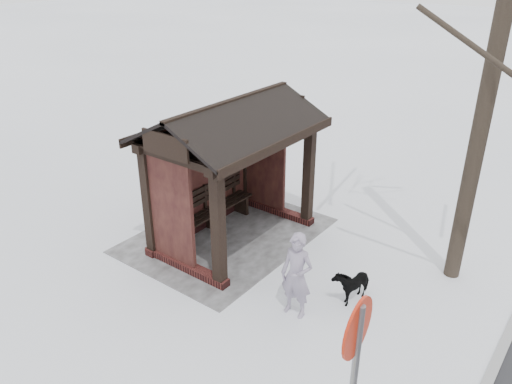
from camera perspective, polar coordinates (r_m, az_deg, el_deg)
ground at (r=10.92m, az=-2.49°, el=-5.29°), size 120.00×120.00×0.00m
kerb at (r=9.10m, az=26.44°, el=-15.48°), size 120.00×0.15×0.06m
trampled_patch at (r=11.03m, az=-3.29°, el=-4.93°), size 4.20×3.20×0.02m
bus_shelter at (r=10.09m, az=-3.41°, el=5.63°), size 3.60×2.40×3.09m
pedestrian at (r=8.41m, az=4.67°, el=-9.48°), size 0.41×0.59×1.55m
dog at (r=9.14m, az=10.90°, el=-10.14°), size 0.83×0.49×0.66m
road_sign at (r=5.44m, az=11.18°, el=-18.38°), size 0.67×0.11×2.61m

